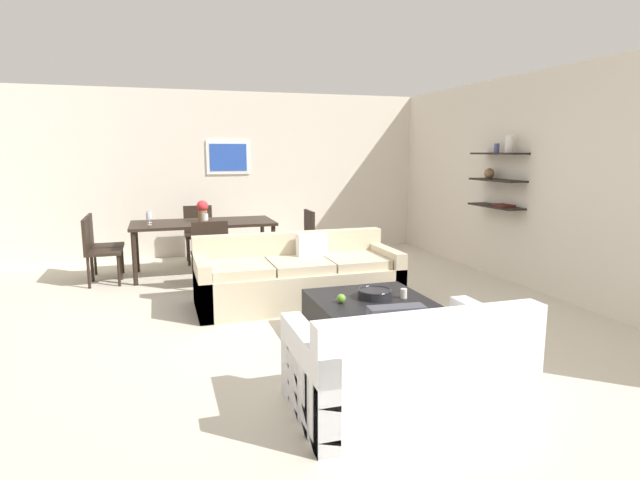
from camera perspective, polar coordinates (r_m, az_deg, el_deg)
ground_plane at (r=5.72m, az=-1.69°, el=-7.88°), size 18.00×18.00×0.00m
back_wall_unit at (r=8.96m, az=-6.11°, el=7.29°), size 8.40×0.09×2.70m
right_wall_shelf_unit at (r=7.39m, az=20.23°, el=6.21°), size 0.34×8.20×2.70m
sofa_beige at (r=5.95m, az=-2.46°, el=-4.25°), size 2.29×0.90×0.78m
loveseat_white at (r=3.64m, az=9.48°, el=-13.66°), size 1.51×0.90×0.78m
coffee_table at (r=4.96m, az=5.34°, el=-8.41°), size 1.05×0.93×0.38m
decorative_bowl at (r=4.87m, az=6.06°, el=-5.86°), size 0.32×0.32×0.08m
candle_jar at (r=4.90m, az=9.20°, el=-5.84°), size 0.06×0.06×0.09m
apple_on_coffee_table at (r=4.69m, az=2.36°, el=-6.46°), size 0.08×0.08×0.08m
dining_table at (r=7.48m, az=-12.74°, el=1.47°), size 1.96×0.91×0.75m
dining_chair_left_near at (r=7.33m, az=-23.43°, el=-0.69°), size 0.44×0.44×0.88m
dining_chair_head at (r=8.36m, az=-13.20°, el=1.07°), size 0.44×0.44×0.88m
dining_chair_right_near at (r=7.55m, az=-2.00°, el=0.41°), size 0.44×0.44×0.88m
dining_chair_left_far at (r=7.73m, az=-23.13°, el=-0.16°), size 0.44×0.44×0.88m
dining_chair_foot at (r=6.66m, az=-12.05°, el=-1.07°), size 0.44×0.44×0.88m
wine_glass_foot at (r=7.07m, az=-12.52°, el=2.46°), size 0.08×0.08×0.16m
wine_glass_left_near at (r=7.32m, az=-18.31°, el=2.49°), size 0.08×0.08×0.16m
wine_glass_left_far at (r=7.55m, az=-18.29°, el=2.65°), size 0.07×0.07×0.16m
wine_glass_head at (r=7.85m, az=-13.04°, el=3.13°), size 0.06×0.06×0.16m
centerpiece_vase at (r=7.45m, az=-12.81°, el=3.26°), size 0.16×0.16×0.30m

